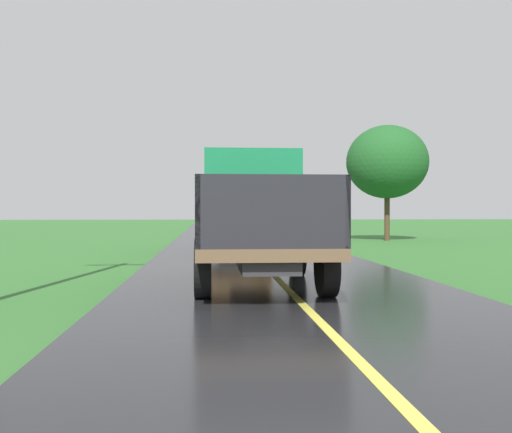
% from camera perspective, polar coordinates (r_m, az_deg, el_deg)
% --- Properties ---
extents(banana_truck_near, '(2.38, 5.82, 2.80)m').
position_cam_1_polar(banana_truck_near, '(12.35, -0.15, 0.20)').
color(banana_truck_near, '#2D2D30').
rests_on(banana_truck_near, road_surface).
extents(banana_truck_far, '(2.38, 5.81, 2.80)m').
position_cam_1_polar(banana_truck_far, '(22.32, -2.38, 0.38)').
color(banana_truck_far, '#2D2D30').
rests_on(banana_truck_far, road_surface).
extents(roadside_tree_near_left, '(4.19, 4.19, 5.94)m').
position_cam_1_polar(roadside_tree_near_left, '(31.33, 12.51, 5.14)').
color(roadside_tree_near_left, '#4C3823').
rests_on(roadside_tree_near_left, ground).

